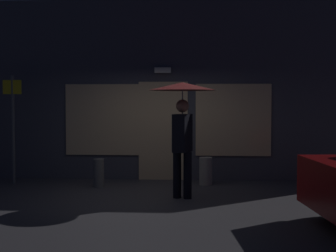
{
  "coord_description": "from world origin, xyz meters",
  "views": [
    {
      "loc": [
        0.89,
        -9.03,
        1.73
      ],
      "look_at": [
        0.26,
        0.0,
        1.31
      ],
      "focal_mm": 53.76,
      "sensor_mm": 36.0,
      "label": 1
    }
  ],
  "objects_px": {
    "person_with_umbrella": "(182,108)",
    "sidewalk_bollard_2": "(99,173)",
    "street_sign_post": "(13,122)",
    "sidewalk_bollard": "(206,171)"
  },
  "relations": [
    {
      "from": "person_with_umbrella",
      "to": "street_sign_post",
      "type": "distance_m",
      "value": 3.95
    },
    {
      "from": "street_sign_post",
      "to": "sidewalk_bollard_2",
      "type": "relative_size",
      "value": 3.99
    },
    {
      "from": "person_with_umbrella",
      "to": "sidewalk_bollard",
      "type": "distance_m",
      "value": 2.1
    },
    {
      "from": "person_with_umbrella",
      "to": "sidewalk_bollard_2",
      "type": "bearing_deg",
      "value": 74.82
    },
    {
      "from": "sidewalk_bollard",
      "to": "sidewalk_bollard_2",
      "type": "xyz_separation_m",
      "value": [
        -2.19,
        -0.45,
        -0.0
      ]
    },
    {
      "from": "person_with_umbrella",
      "to": "sidewalk_bollard",
      "type": "xyz_separation_m",
      "value": [
        0.43,
        1.54,
        -1.35
      ]
    },
    {
      "from": "sidewalk_bollard_2",
      "to": "person_with_umbrella",
      "type": "bearing_deg",
      "value": -31.76
    },
    {
      "from": "street_sign_post",
      "to": "sidewalk_bollard",
      "type": "relative_size",
      "value": 3.98
    },
    {
      "from": "person_with_umbrella",
      "to": "street_sign_post",
      "type": "bearing_deg",
      "value": 85.53
    },
    {
      "from": "person_with_umbrella",
      "to": "sidewalk_bollard_2",
      "type": "xyz_separation_m",
      "value": [
        -1.76,
        1.09,
        -1.35
      ]
    }
  ]
}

